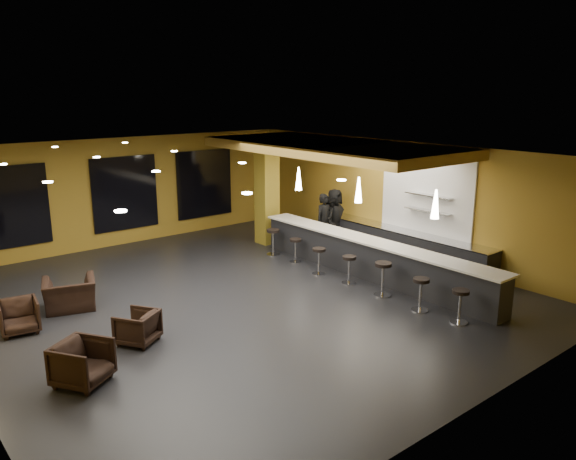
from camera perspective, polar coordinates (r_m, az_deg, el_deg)
floor at (r=14.03m, az=-5.06°, el=-7.02°), size 12.00×13.00×0.10m
ceiling at (r=13.17m, az=-5.40°, el=7.76°), size 12.00×13.00×0.10m
wall_back at (r=19.15m, az=-16.37°, el=3.80°), size 12.00×0.10×3.50m
wall_front at (r=9.09m, az=18.98°, el=-7.61°), size 12.00×0.10×3.50m
wall_right at (r=17.52m, az=11.36°, el=3.17°), size 0.10×13.00×3.50m
wood_soffit at (r=16.47m, az=4.32°, el=8.39°), size 3.60×8.00×0.28m
window_left at (r=18.01m, az=-26.46°, el=2.09°), size 2.20×0.06×2.40m
window_center at (r=19.06m, az=-16.23°, el=3.61°), size 2.20×0.06×2.40m
window_right at (r=20.40m, az=-8.48°, el=4.68°), size 2.20×0.06×2.40m
tile_backsplash at (r=16.80m, az=13.84°, el=3.44°), size 0.06×3.20×2.40m
bar_counter at (r=15.41m, az=8.32°, el=-2.99°), size 0.60×8.00×1.00m
bar_top at (r=15.27m, az=8.39°, el=-1.10°), size 0.78×8.10×0.05m
prep_counter at (r=17.21m, az=11.59°, el=-1.55°), size 0.70×6.00×0.86m
prep_top at (r=17.10m, az=11.66°, el=-0.08°), size 0.72×6.00×0.03m
wall_shelf_lower at (r=16.65m, az=14.02°, el=1.94°), size 0.30×1.50×0.03m
wall_shelf_upper at (r=16.57m, az=14.11°, el=3.46°), size 0.30×1.50×0.03m
column at (r=18.43m, az=-2.16°, el=3.97°), size 0.60×0.60×3.50m
pendant_0 at (r=13.75m, az=14.75°, el=2.56°), size 0.20×0.20×0.70m
pendant_1 at (r=15.31m, az=7.18°, el=4.06°), size 0.20×0.20×0.70m
pendant_2 at (r=17.10m, az=1.09°, el=5.22°), size 0.20×0.20×0.70m
staff_a at (r=18.01m, az=3.73°, el=0.91°), size 0.67×0.45×1.77m
staff_b at (r=18.28m, az=4.41°, el=0.83°), size 0.83×0.67×1.61m
staff_c at (r=18.42m, az=4.74°, el=1.32°), size 1.06×0.89×1.86m
armchair_a at (r=10.60m, az=-20.15°, el=-12.57°), size 1.16×1.17×0.78m
armchair_b at (r=11.86m, az=-15.06°, el=-9.51°), size 1.01×1.02×0.68m
armchair_c at (r=13.20m, az=-25.64°, el=-7.93°), size 0.87×0.89×0.71m
armchair_d at (r=14.05m, az=-21.30°, el=-6.10°), size 1.39×1.30×0.74m
bar_stool_0 at (r=12.88m, az=17.08°, el=-7.00°), size 0.39×0.39×0.77m
bar_stool_1 at (r=13.33m, az=13.34°, el=-5.97°), size 0.40×0.40×0.79m
bar_stool_2 at (r=14.08m, az=9.62°, el=-4.49°), size 0.43×0.43×0.86m
bar_stool_3 at (r=14.84m, az=6.23°, el=-3.66°), size 0.38×0.38×0.76m
bar_stool_4 at (r=15.50m, az=3.17°, el=-2.83°), size 0.38×0.38×0.75m
bar_stool_5 at (r=16.57m, az=0.77°, el=-1.76°), size 0.36×0.36×0.72m
bar_stool_6 at (r=17.27m, az=-1.52°, el=-0.88°), size 0.41×0.41×0.82m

